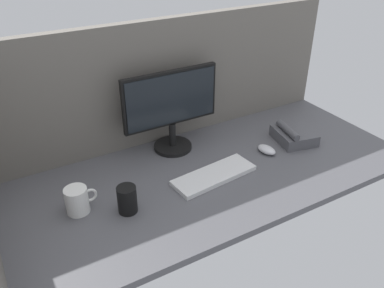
{
  "coord_description": "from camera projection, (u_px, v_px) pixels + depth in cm",
  "views": [
    {
      "loc": [
        -77.37,
        -121.32,
        98.56
      ],
      "look_at": [
        -1.61,
        0.0,
        14.0
      ],
      "focal_mm": 37.28,
      "sensor_mm": 36.0,
      "label": 1
    }
  ],
  "objects": [
    {
      "name": "ground_plane",
      "position": [
        207.0,
        174.0,
        1.75
      ],
      "size": [
        180.0,
        80.0,
        3.0
      ],
      "primitive_type": "cube",
      "color": "#515156"
    },
    {
      "name": "cubicle_wall_back",
      "position": [
        166.0,
        81.0,
        1.87
      ],
      "size": [
        180.0,
        5.0,
        58.02
      ],
      "color": "slate",
      "rests_on": "ground_plane"
    },
    {
      "name": "monitor",
      "position": [
        171.0,
        107.0,
        1.8
      ],
      "size": [
        45.85,
        18.0,
        38.37
      ],
      "color": "black",
      "rests_on": "ground_plane"
    },
    {
      "name": "keyboard",
      "position": [
        215.0,
        175.0,
        1.69
      ],
      "size": [
        38.14,
        16.73,
        2.0
      ],
      "primitive_type": "cube",
      "rotation": [
        0.0,
        0.0,
        0.1
      ],
      "color": "silver",
      "rests_on": "ground_plane"
    },
    {
      "name": "mouse",
      "position": [
        267.0,
        150.0,
        1.86
      ],
      "size": [
        7.36,
        10.51,
        3.4
      ],
      "primitive_type": "ellipsoid",
      "rotation": [
        0.0,
        0.0,
        0.2
      ],
      "color": "silver",
      "rests_on": "ground_plane"
    },
    {
      "name": "mug_ceramic_white",
      "position": [
        77.0,
        200.0,
        1.48
      ],
      "size": [
        12.19,
        8.61,
        10.37
      ],
      "color": "white",
      "rests_on": "ground_plane"
    },
    {
      "name": "mug_black_travel",
      "position": [
        127.0,
        199.0,
        1.48
      ],
      "size": [
        7.36,
        7.36,
        10.88
      ],
      "color": "black",
      "rests_on": "ground_plane"
    },
    {
      "name": "desk_phone",
      "position": [
        293.0,
        135.0,
        1.95
      ],
      "size": [
        20.48,
        22.04,
        8.8
      ],
      "color": "#4C4C51",
      "rests_on": "ground_plane"
    }
  ]
}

